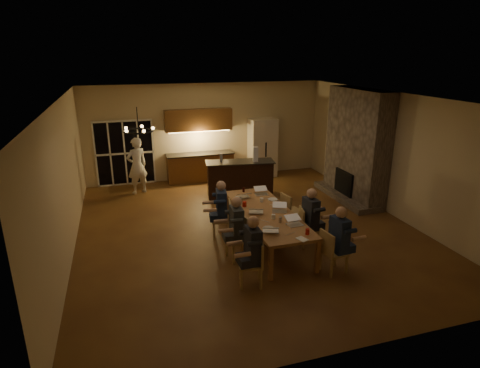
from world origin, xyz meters
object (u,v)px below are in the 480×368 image
object	(u,v)px
refrigerator	(262,148)
chair_left_mid	(238,239)
person_right_mid	(310,218)
bar_blender	(255,154)
dining_table	(266,227)
can_right	(278,203)
redcup_mid	(244,204)
bar_bottle	(221,158)
laptop_d	(280,207)
laptop_a	(271,226)
laptop_c	(256,208)
chair_right_near	(334,251)
mug_mid	(262,200)
chair_right_mid	(310,227)
chandelier	(138,131)
can_silver	(280,220)
plate_near	(293,219)
chair_left_near	(251,263)
person_left_near	(253,251)
standing_person	(137,166)
chair_right_far	(292,210)
laptop_b	(295,220)
bar_island	(240,179)
person_left_mid	(237,228)
laptop_f	(262,190)
person_right_near	(339,240)
plate_far	(273,199)
person_left_far	(221,209)
laptop_e	(243,193)
can_cola	(244,190)
redcup_near	(307,232)
plate_left	(268,228)
mug_back	(240,199)
mug_front	(273,217)
chair_left_far	(221,219)

from	to	relation	value
refrigerator	chair_left_mid	bearing A→B (deg)	-114.76
person_right_mid	bar_blender	world-z (taller)	bar_blender
dining_table	can_right	size ratio (longest dim) A/B	26.87
redcup_mid	bar_bottle	xyz separation A→B (m)	(0.18, 2.84, 0.39)
laptop_d	laptop_a	bearing A→B (deg)	-99.62
laptop_a	laptop_c	size ratio (longest dim) A/B	1.00
chair_right_near	mug_mid	xyz separation A→B (m)	(-0.71, 2.23, 0.36)
chair_right_mid	chandelier	distance (m)	4.23
can_silver	plate_near	distance (m)	0.33
chair_left_near	laptop_d	size ratio (longest dim) A/B	2.78
person_right_mid	person_left_near	bearing A→B (deg)	118.13
standing_person	can_right	xyz separation A→B (m)	(2.97, -4.04, -0.06)
refrigerator	chandelier	distance (m)	6.93
chair_left_near	plate_near	distance (m)	1.65
chair_right_far	laptop_b	size ratio (longest dim) A/B	2.78
bar_island	person_left_mid	world-z (taller)	person_left_mid
can_silver	laptop_f	bearing A→B (deg)	83.06
bar_island	person_right_near	world-z (taller)	person_right_near
laptop_f	plate_near	distance (m)	1.70
plate_far	bar_bottle	world-z (taller)	bar_bottle
chandelier	laptop_f	world-z (taller)	chandelier
person_left_far	laptop_c	xyz separation A→B (m)	(0.66, -0.55, 0.17)
laptop_e	bar_blender	size ratio (longest dim) A/B	0.73
chair_left_mid	can_right	size ratio (longest dim) A/B	7.42
chair_right_far	laptop_a	size ratio (longest dim) A/B	2.78
person_left_near	standing_person	xyz separation A→B (m)	(-1.72, 5.89, 0.18)
chair_left_mid	redcup_mid	size ratio (longest dim) A/B	7.42
chandelier	can_cola	xyz separation A→B (m)	(2.56, 1.55, -1.94)
person_left_mid	chandelier	bearing A→B (deg)	-100.29
person_left_near	redcup_near	world-z (taller)	person_left_near
refrigerator	person_left_far	distance (m)	5.12
person_left_far	plate_left	size ratio (longest dim) A/B	5.95
mug_back	can_cola	xyz separation A→B (m)	(0.27, 0.57, 0.01)
person_left_near	plate_near	size ratio (longest dim) A/B	6.04
chair_right_far	mug_mid	xyz separation A→B (m)	(-0.80, 0.03, 0.36)
laptop_a	bar_blender	size ratio (longest dim) A/B	0.73
laptop_b	laptop_c	xyz separation A→B (m)	(-0.55, 0.88, 0.00)
dining_table	laptop_b	bearing A→B (deg)	-70.31
dining_table	person_left_far	distance (m)	1.12
person_left_far	laptop_f	xyz separation A→B (m)	(1.18, 0.53, 0.17)
refrigerator	dining_table	size ratio (longest dim) A/B	0.62
plate_left	redcup_mid	bearing A→B (deg)	94.12
dining_table	laptop_d	world-z (taller)	laptop_d
mug_front	bar_bottle	size ratio (longest dim) A/B	0.42
laptop_a	laptop_f	bearing A→B (deg)	-85.20
chair_left_far	mug_mid	world-z (taller)	chair_left_far
person_left_mid	can_silver	distance (m)	0.94
laptop_f	standing_person	bearing A→B (deg)	137.01
chair_left_far	redcup_near	xyz separation A→B (m)	(1.26, -1.91, 0.37)
chair_left_mid	chair_left_far	distance (m)	1.12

